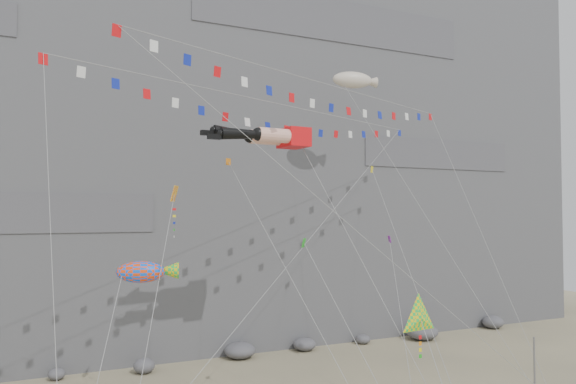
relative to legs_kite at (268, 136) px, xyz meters
name	(u,v)px	position (x,y,z in m)	size (l,w,h in m)	color
cliff	(192,93)	(2.38, 26.21, 8.14)	(80.00, 28.00, 50.00)	slate
talus_boulders	(240,351)	(2.38, 11.21, -16.26)	(60.00, 3.00, 1.20)	#58575C
anchor_pole_right	(534,370)	(15.42, -6.97, -14.80)	(0.12, 0.12, 4.11)	gray
legs_kite	(268,136)	(0.00, 0.00, 0.00)	(9.02, 14.19, 21.46)	red
flag_banner_upper	(277,104)	(1.55, 1.91, 2.57)	(29.77, 18.51, 26.85)	red
flag_banner_lower	(322,83)	(3.16, -1.50, 3.43)	(27.21, 11.74, 25.06)	red
harlequin_kite	(174,194)	(-6.31, -1.34, -3.83)	(5.44, 9.89, 16.35)	red
fish_windsock	(141,272)	(-8.49, -3.17, -7.94)	(6.03, 7.81, 11.87)	#EC3C0C
delta_kite	(420,319)	(4.96, -8.84, -10.43)	(3.04, 6.31, 8.92)	yellow
blimp_windsock	(353,81)	(10.24, 6.17, 5.98)	(8.18, 14.12, 26.92)	beige
small_kite_a	(232,169)	(-2.00, 1.05, -2.06)	(4.00, 13.90, 20.53)	orange
small_kite_b	(390,242)	(9.92, 0.73, -6.94)	(7.42, 12.66, 17.08)	purple
small_kite_c	(305,245)	(0.98, -3.30, -6.77)	(2.09, 10.17, 13.96)	#1AA91A
small_kite_d	(374,174)	(9.54, 2.16, -2.00)	(4.20, 14.97, 21.21)	yellow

